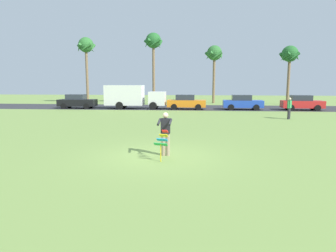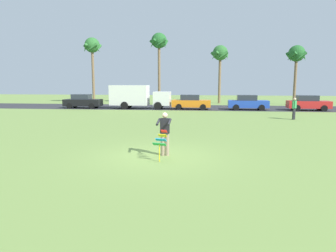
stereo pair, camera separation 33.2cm
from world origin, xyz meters
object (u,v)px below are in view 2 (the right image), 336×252
object	(u,v)px
person_kite_flyer	(165,132)
palm_tree_right_near	(159,44)
palm_tree_left_near	(92,48)
palm_tree_far_left	(297,56)
person_walker_near	(294,108)
parked_car_blue	(248,103)
palm_tree_centre_far	(220,55)
parked_car_black	(83,101)
parked_truck_white_box	(137,96)
parked_car_red	(308,103)
kite_held	(161,141)
parked_car_orange	(191,102)

from	to	relation	value
person_kite_flyer	palm_tree_right_near	xyz separation A→B (m)	(-4.88, 30.32, 7.22)
palm_tree_left_near	palm_tree_far_left	world-z (taller)	palm_tree_left_near
palm_tree_right_near	person_walker_near	size ratio (longest dim) A/B	5.60
parked_car_blue	palm_tree_right_near	xyz separation A→B (m)	(-10.98, 8.87, 7.40)
parked_car_blue	palm_tree_centre_far	world-z (taller)	palm_tree_centre_far
parked_car_black	parked_truck_white_box	distance (m)	6.39
person_kite_flyer	parked_truck_white_box	bearing A→B (deg)	105.78
parked_car_black	palm_tree_far_left	xyz separation A→B (m)	(25.64, 8.52, 5.59)
person_kite_flyer	parked_car_blue	size ratio (longest dim) A/B	0.41
person_walker_near	parked_car_red	bearing A→B (deg)	65.95
person_kite_flyer	parked_truck_white_box	size ratio (longest dim) A/B	0.26
palm_tree_left_near	palm_tree_centre_far	distance (m)	18.07
kite_held	palm_tree_left_near	world-z (taller)	palm_tree_left_near
person_kite_flyer	person_walker_near	bearing A→B (deg)	56.85
palm_tree_right_near	palm_tree_left_near	bearing A→B (deg)	-179.48
parked_car_black	parked_car_red	bearing A→B (deg)	0.00
palm_tree_far_left	parked_car_blue	bearing A→B (deg)	-129.87
palm_tree_centre_far	kite_held	bearing A→B (deg)	-96.20
parked_truck_white_box	palm_tree_left_near	world-z (taller)	palm_tree_left_near
person_kite_flyer	palm_tree_far_left	world-z (taller)	palm_tree_far_left
person_kite_flyer	palm_tree_far_left	bearing A→B (deg)	66.20
parked_truck_white_box	parked_car_red	size ratio (longest dim) A/B	1.58
parked_car_blue	palm_tree_right_near	size ratio (longest dim) A/B	0.44
parked_car_red	palm_tree_centre_far	bearing A→B (deg)	129.52
palm_tree_left_near	palm_tree_right_near	world-z (taller)	palm_tree_right_near
parked_car_black	palm_tree_right_near	size ratio (longest dim) A/B	0.44
person_walker_near	palm_tree_far_left	bearing A→B (deg)	74.55
palm_tree_far_left	palm_tree_right_near	bearing A→B (deg)	178.89
parked_truck_white_box	person_walker_near	world-z (taller)	parked_truck_white_box
palm_tree_centre_far	palm_tree_far_left	distance (m)	9.92
parked_car_orange	parked_car_blue	size ratio (longest dim) A/B	1.00
parked_car_red	palm_tree_centre_far	size ratio (longest dim) A/B	0.52
parked_car_orange	person_walker_near	xyz separation A→B (m)	(8.53, -8.35, 0.16)
parked_car_black	parked_car_orange	xyz separation A→B (m)	(12.44, 0.00, 0.00)
parked_car_blue	palm_tree_centre_far	xyz separation A→B (m)	(-2.57, 10.61, 5.95)
palm_tree_left_near	person_walker_near	size ratio (longest dim) A/B	5.32
person_kite_flyer	kite_held	size ratio (longest dim) A/B	1.54
parked_car_blue	palm_tree_left_near	distance (m)	23.38
palm_tree_right_near	palm_tree_far_left	world-z (taller)	palm_tree_right_near
parked_car_red	palm_tree_left_near	size ratio (longest dim) A/B	0.46
palm_tree_left_near	person_walker_near	bearing A→B (deg)	-36.71
parked_car_red	palm_tree_far_left	size ratio (longest dim) A/B	0.55
kite_held	parked_car_orange	world-z (taller)	parked_car_orange
parked_car_black	parked_car_orange	size ratio (longest dim) A/B	1.00
person_kite_flyer	parked_car_orange	size ratio (longest dim) A/B	0.41
palm_tree_centre_far	person_walker_near	distance (m)	20.45
parked_car_black	parked_truck_white_box	xyz separation A→B (m)	(6.36, 0.00, 0.64)
person_kite_flyer	parked_truck_white_box	world-z (taller)	parked_truck_white_box
parked_truck_white_box	palm_tree_right_near	distance (m)	11.22
person_kite_flyer	parked_car_red	distance (m)	24.72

